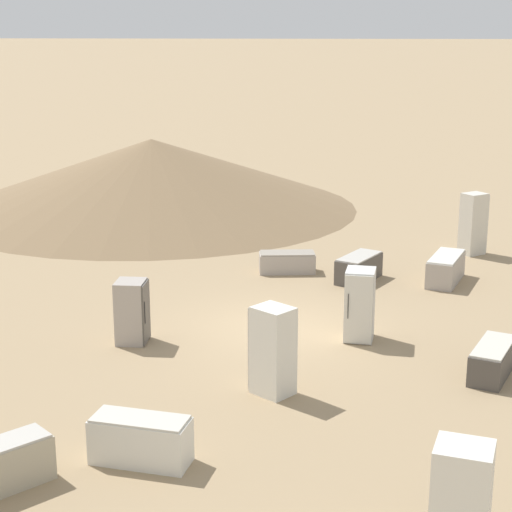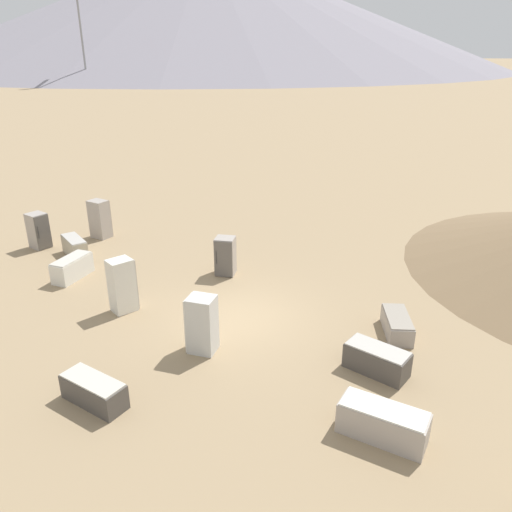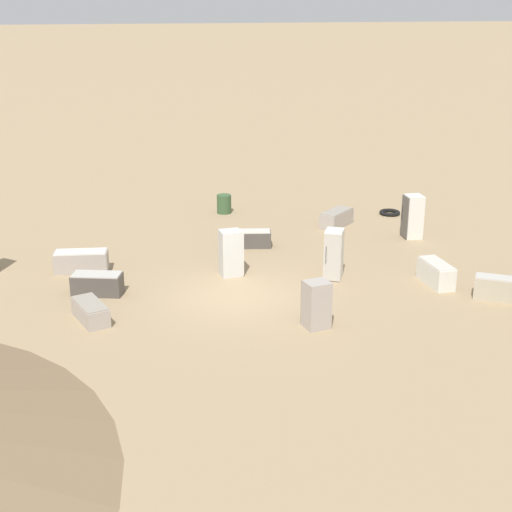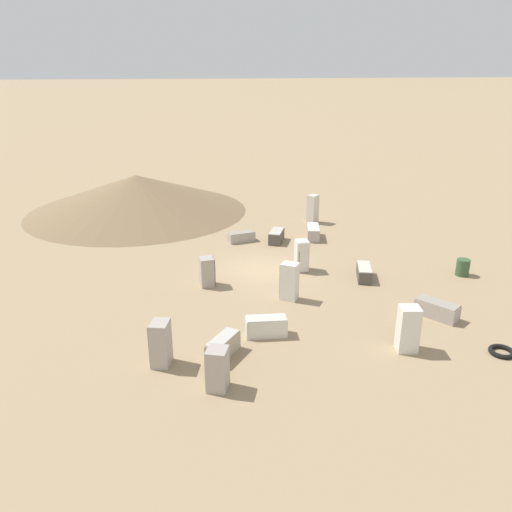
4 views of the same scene
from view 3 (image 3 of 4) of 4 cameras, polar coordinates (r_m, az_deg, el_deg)
The scene contains 14 objects.
ground_plane at distance 23.25m, azimuth -1.57°, elevation -3.30°, with size 1000.00×1000.00×0.00m, color #9E8460.
discarded_fridge_0 at distance 26.13m, azimuth -13.80°, elevation -0.42°, with size 1.27×2.00×0.76m.
discarded_fridge_1 at distance 30.97m, azimuth 6.46°, elevation 3.01°, with size 1.54×1.88×0.70m.
discarded_fridge_2 at distance 24.22m, azimuth 18.92°, elevation -2.48°, with size 1.50×1.56×0.76m.
discarded_fridge_3 at distance 20.92m, azimuth 4.84°, elevation -3.88°, with size 0.70×0.70×1.43m.
discarded_fridge_5 at distance 23.93m, azimuth -12.58°, elevation -2.20°, with size 1.37×1.76×0.72m.
discarded_fridge_6 at distance 21.98m, azimuth -13.09°, elevation -4.35°, with size 1.67×0.89×0.59m.
discarded_fridge_7 at distance 28.06m, azimuth -0.52°, elevation 1.39°, with size 1.21×1.79×0.66m.
discarded_fridge_8 at distance 24.91m, azimuth -2.01°, elevation 0.25°, with size 0.71×0.82×1.63m.
discarded_fridge_10 at distance 29.77m, azimuth 12.42°, elevation 3.10°, with size 0.87×0.86×1.77m.
discarded_fridge_12 at distance 24.95m, azimuth 14.21°, elevation -1.35°, with size 1.69×0.90×0.79m.
discarded_fridge_13 at distance 24.72m, azimuth 6.23°, elevation 0.13°, with size 0.96×0.93×1.75m.
scrap_tire at distance 33.22m, azimuth 10.65°, elevation 3.44°, with size 0.94×0.94×0.17m.
rusty_barrel at distance 32.84m, azimuth -2.57°, elevation 4.18°, with size 0.66×0.66×0.85m.
Camera 3 is at (19.95, -8.04, 8.84)m, focal length 50.00 mm.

